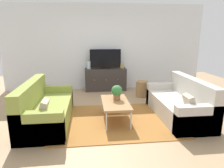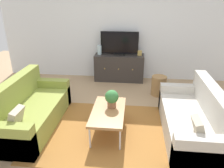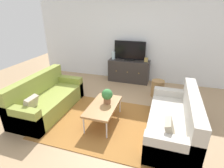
{
  "view_description": "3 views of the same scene",
  "coord_description": "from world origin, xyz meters",
  "px_view_note": "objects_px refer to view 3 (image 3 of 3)",
  "views": [
    {
      "loc": [
        -0.51,
        -3.99,
        1.73
      ],
      "look_at": [
        0.0,
        0.45,
        0.64
      ],
      "focal_mm": 32.04,
      "sensor_mm": 36.0,
      "label": 1
    },
    {
      "loc": [
        0.4,
        -3.27,
        2.22
      ],
      "look_at": [
        0.0,
        0.45,
        0.64
      ],
      "focal_mm": 34.85,
      "sensor_mm": 36.0,
      "label": 2
    },
    {
      "loc": [
        1.12,
        -3.08,
        2.25
      ],
      "look_at": [
        0.0,
        0.45,
        0.64
      ],
      "focal_mm": 28.31,
      "sensor_mm": 36.0,
      "label": 3
    }
  ],
  "objects_px": {
    "wicker_basket": "(157,88)",
    "couch_right_side": "(176,122)",
    "coffee_table": "(103,107)",
    "glass_vase": "(113,55)",
    "couch_left_side": "(46,100)",
    "potted_plant": "(107,95)",
    "tv_console": "(129,71)",
    "flat_screen_tv": "(130,51)",
    "mantel_clock": "(146,60)"
  },
  "relations": [
    {
      "from": "couch_left_side",
      "to": "potted_plant",
      "type": "relative_size",
      "value": 5.95
    },
    {
      "from": "wicker_basket",
      "to": "couch_right_side",
      "type": "bearing_deg",
      "value": -73.58
    },
    {
      "from": "couch_left_side",
      "to": "flat_screen_tv",
      "type": "relative_size",
      "value": 1.9
    },
    {
      "from": "coffee_table",
      "to": "glass_vase",
      "type": "xyz_separation_m",
      "value": [
        -0.53,
        2.42,
        0.45
      ]
    },
    {
      "from": "glass_vase",
      "to": "couch_left_side",
      "type": "bearing_deg",
      "value": -111.01
    },
    {
      "from": "flat_screen_tv",
      "to": "coffee_table",
      "type": "bearing_deg",
      "value": -89.93
    },
    {
      "from": "wicker_basket",
      "to": "couch_left_side",
      "type": "bearing_deg",
      "value": -147.46
    },
    {
      "from": "tv_console",
      "to": "flat_screen_tv",
      "type": "distance_m",
      "value": 0.65
    },
    {
      "from": "coffee_table",
      "to": "potted_plant",
      "type": "xyz_separation_m",
      "value": [
        0.04,
        0.12,
        0.2
      ]
    },
    {
      "from": "couch_right_side",
      "to": "tv_console",
      "type": "xyz_separation_m",
      "value": [
        -1.44,
        2.37,
        0.07
      ]
    },
    {
      "from": "flat_screen_tv",
      "to": "glass_vase",
      "type": "relative_size",
      "value": 3.95
    },
    {
      "from": "tv_console",
      "to": "couch_right_side",
      "type": "bearing_deg",
      "value": -58.82
    },
    {
      "from": "potted_plant",
      "to": "glass_vase",
      "type": "height_order",
      "value": "glass_vase"
    },
    {
      "from": "coffee_table",
      "to": "glass_vase",
      "type": "height_order",
      "value": "glass_vase"
    },
    {
      "from": "couch_left_side",
      "to": "wicker_basket",
      "type": "bearing_deg",
      "value": 32.54
    },
    {
      "from": "coffee_table",
      "to": "potted_plant",
      "type": "height_order",
      "value": "potted_plant"
    },
    {
      "from": "tv_console",
      "to": "mantel_clock",
      "type": "height_order",
      "value": "mantel_clock"
    },
    {
      "from": "potted_plant",
      "to": "tv_console",
      "type": "relative_size",
      "value": 0.24
    },
    {
      "from": "coffee_table",
      "to": "flat_screen_tv",
      "type": "xyz_separation_m",
      "value": [
        -0.0,
        2.44,
        0.62
      ]
    },
    {
      "from": "tv_console",
      "to": "flat_screen_tv",
      "type": "relative_size",
      "value": 1.33
    },
    {
      "from": "coffee_table",
      "to": "glass_vase",
      "type": "relative_size",
      "value": 4.11
    },
    {
      "from": "couch_left_side",
      "to": "potted_plant",
      "type": "height_order",
      "value": "couch_left_side"
    },
    {
      "from": "flat_screen_tv",
      "to": "wicker_basket",
      "type": "bearing_deg",
      "value": -40.86
    },
    {
      "from": "coffee_table",
      "to": "wicker_basket",
      "type": "height_order",
      "value": "wicker_basket"
    },
    {
      "from": "coffee_table",
      "to": "potted_plant",
      "type": "relative_size",
      "value": 3.25
    },
    {
      "from": "couch_right_side",
      "to": "wicker_basket",
      "type": "xyz_separation_m",
      "value": [
        -0.46,
        1.55,
        -0.05
      ]
    },
    {
      "from": "couch_right_side",
      "to": "glass_vase",
      "type": "bearing_deg",
      "value": 129.61
    },
    {
      "from": "coffee_table",
      "to": "couch_right_side",
      "type": "bearing_deg",
      "value": 1.65
    },
    {
      "from": "couch_right_side",
      "to": "mantel_clock",
      "type": "relative_size",
      "value": 14.25
    },
    {
      "from": "mantel_clock",
      "to": "couch_right_side",
      "type": "bearing_deg",
      "value": -69.05
    },
    {
      "from": "flat_screen_tv",
      "to": "wicker_basket",
      "type": "relative_size",
      "value": 2.16
    },
    {
      "from": "coffee_table",
      "to": "glass_vase",
      "type": "bearing_deg",
      "value": 102.39
    },
    {
      "from": "wicker_basket",
      "to": "tv_console",
      "type": "bearing_deg",
      "value": 139.82
    },
    {
      "from": "couch_right_side",
      "to": "glass_vase",
      "type": "height_order",
      "value": "glass_vase"
    },
    {
      "from": "wicker_basket",
      "to": "coffee_table",
      "type": "bearing_deg",
      "value": -121.67
    },
    {
      "from": "couch_right_side",
      "to": "coffee_table",
      "type": "height_order",
      "value": "couch_right_side"
    },
    {
      "from": "flat_screen_tv",
      "to": "potted_plant",
      "type": "bearing_deg",
      "value": -88.89
    },
    {
      "from": "tv_console",
      "to": "wicker_basket",
      "type": "height_order",
      "value": "tv_console"
    },
    {
      "from": "couch_left_side",
      "to": "mantel_clock",
      "type": "bearing_deg",
      "value": 50.35
    },
    {
      "from": "couch_right_side",
      "to": "glass_vase",
      "type": "relative_size",
      "value": 7.51
    },
    {
      "from": "potted_plant",
      "to": "glass_vase",
      "type": "distance_m",
      "value": 2.38
    },
    {
      "from": "coffee_table",
      "to": "wicker_basket",
      "type": "bearing_deg",
      "value": 58.33
    },
    {
      "from": "tv_console",
      "to": "glass_vase",
      "type": "xyz_separation_m",
      "value": [
        -0.53,
        0.0,
        0.48
      ]
    },
    {
      "from": "potted_plant",
      "to": "tv_console",
      "type": "height_order",
      "value": "potted_plant"
    },
    {
      "from": "flat_screen_tv",
      "to": "wicker_basket",
      "type": "height_order",
      "value": "flat_screen_tv"
    },
    {
      "from": "flat_screen_tv",
      "to": "glass_vase",
      "type": "distance_m",
      "value": 0.56
    },
    {
      "from": "couch_right_side",
      "to": "potted_plant",
      "type": "relative_size",
      "value": 5.95
    },
    {
      "from": "couch_left_side",
      "to": "coffee_table",
      "type": "distance_m",
      "value": 1.45
    },
    {
      "from": "coffee_table",
      "to": "tv_console",
      "type": "bearing_deg",
      "value": 90.07
    },
    {
      "from": "glass_vase",
      "to": "wicker_basket",
      "type": "xyz_separation_m",
      "value": [
        1.51,
        -0.83,
        -0.6
      ]
    }
  ]
}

